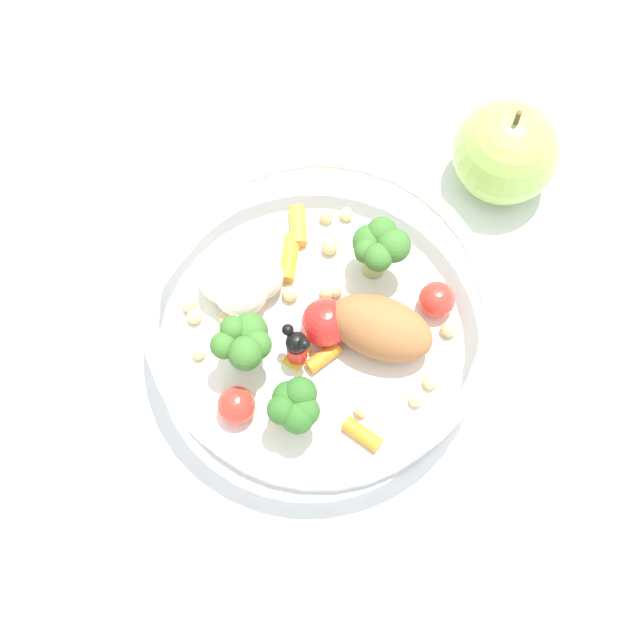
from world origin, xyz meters
TOP-DOWN VIEW (x-y plane):
  - ground_plane at (0.00, 0.00)m, footprint 2.40×2.40m
  - food_container at (-0.01, -0.02)m, footprint 0.23×0.23m
  - loose_apple at (-0.12, 0.13)m, footprint 0.08×0.08m

SIDE VIEW (x-z plane):
  - ground_plane at x=0.00m, z-range 0.00..0.00m
  - food_container at x=-0.01m, z-range 0.00..0.06m
  - loose_apple at x=-0.12m, z-range -0.01..0.08m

